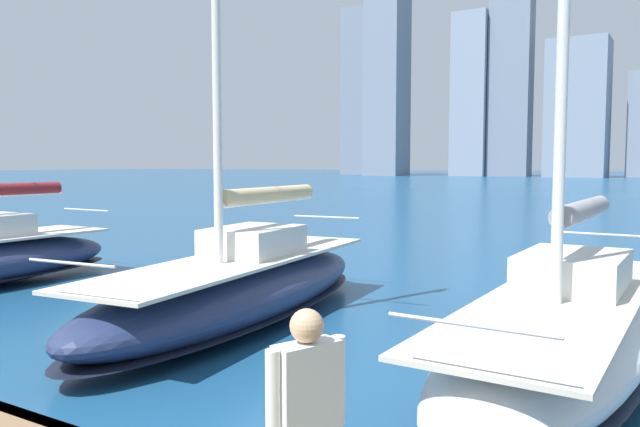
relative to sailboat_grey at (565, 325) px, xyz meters
name	(u,v)px	position (x,y,z in m)	size (l,w,h in m)	color
sailboat_grey	(565,325)	(0.00, 0.00, 0.00)	(2.66, 9.38, 9.88)	white
sailboat_tan	(240,286)	(5.86, 0.26, 0.05)	(3.21, 9.05, 9.29)	navy
person_white_shirt	(307,409)	(0.42, 6.52, 0.90)	(0.32, 0.54, 1.56)	#2D3347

